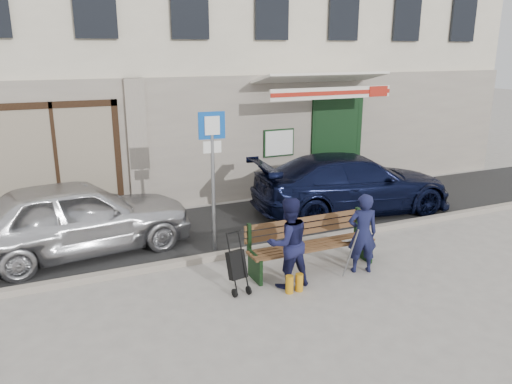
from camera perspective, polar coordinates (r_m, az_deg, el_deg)
ground at (r=8.56m, az=3.37°, el=-10.61°), size 80.00×80.00×0.00m
asphalt_lane at (r=11.17m, az=-3.98°, el=-4.06°), size 60.00×3.20×0.01m
curb at (r=9.76m, az=-0.70°, el=-6.71°), size 60.00×0.18×0.12m
building at (r=15.68m, az=-11.56°, el=19.89°), size 20.00×8.27×10.00m
car_silver at (r=10.15m, az=-19.78°, el=-2.71°), size 4.50×2.25×1.47m
car_navy at (r=12.26m, az=10.96°, el=0.96°), size 5.08×2.52×1.42m
parking_sign at (r=9.42m, az=-4.99°, el=3.73°), size 0.51×0.09×2.73m
bench at (r=9.00m, az=6.15°, el=-6.09°), size 2.40×1.17×0.98m
man at (r=8.97m, az=12.08°, el=-4.64°), size 0.61×0.50×1.44m
woman at (r=8.26m, az=3.69°, el=-5.79°), size 0.77×0.61×1.54m
stroller at (r=8.19m, az=-2.20°, el=-8.46°), size 0.33×0.44×0.99m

